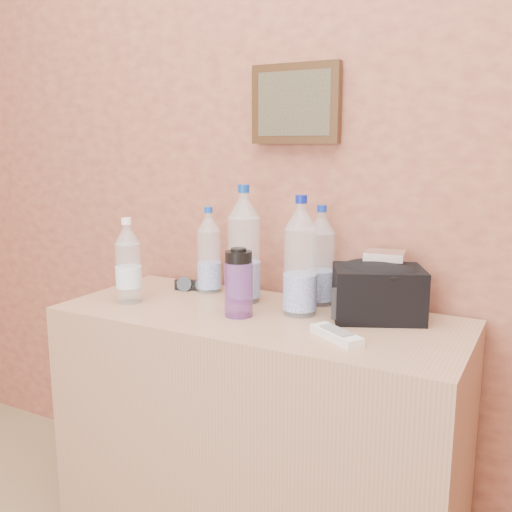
{
  "coord_description": "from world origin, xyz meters",
  "views": [
    {
      "loc": [
        0.67,
        0.26,
        1.27
      ],
      "look_at": [
        -0.1,
        1.71,
        0.95
      ],
      "focal_mm": 40.0,
      "sensor_mm": 36.0,
      "label": 1
    }
  ],
  "objects_px": {
    "pet_large_c": "(321,261)",
    "ac_remote": "(336,335)",
    "pet_large_d": "(300,263)",
    "foil_packet": "(385,255)",
    "dresser": "(258,431)",
    "pet_large_a": "(244,251)",
    "nalgene_bottle": "(239,283)",
    "sunglasses": "(195,285)",
    "pet_large_b": "(209,254)",
    "toiletry_bag": "(378,290)",
    "pet_small": "(128,266)"
  },
  "relations": [
    {
      "from": "pet_large_c",
      "to": "pet_large_d",
      "type": "xyz_separation_m",
      "value": [
        -0.01,
        -0.14,
        0.02
      ]
    },
    {
      "from": "pet_large_b",
      "to": "pet_large_c",
      "type": "height_order",
      "value": "pet_large_c"
    },
    {
      "from": "pet_large_b",
      "to": "pet_large_c",
      "type": "bearing_deg",
      "value": 4.69
    },
    {
      "from": "pet_large_d",
      "to": "toiletry_bag",
      "type": "height_order",
      "value": "pet_large_d"
    },
    {
      "from": "pet_large_a",
      "to": "pet_large_d",
      "type": "height_order",
      "value": "pet_large_a"
    },
    {
      "from": "pet_large_c",
      "to": "ac_remote",
      "type": "distance_m",
      "value": 0.37
    },
    {
      "from": "ac_remote",
      "to": "pet_small",
      "type": "bearing_deg",
      "value": -149.12
    },
    {
      "from": "pet_large_c",
      "to": "toiletry_bag",
      "type": "bearing_deg",
      "value": -18.23
    },
    {
      "from": "dresser",
      "to": "pet_large_b",
      "type": "distance_m",
      "value": 0.61
    },
    {
      "from": "dresser",
      "to": "toiletry_bag",
      "type": "relative_size",
      "value": 4.86
    },
    {
      "from": "pet_large_b",
      "to": "nalgene_bottle",
      "type": "bearing_deg",
      "value": -41.07
    },
    {
      "from": "pet_large_d",
      "to": "foil_packet",
      "type": "bearing_deg",
      "value": 22.91
    },
    {
      "from": "pet_large_d",
      "to": "nalgene_bottle",
      "type": "height_order",
      "value": "pet_large_d"
    },
    {
      "from": "pet_large_b",
      "to": "sunglasses",
      "type": "xyz_separation_m",
      "value": [
        -0.05,
        -0.02,
        -0.11
      ]
    },
    {
      "from": "nalgene_bottle",
      "to": "pet_large_c",
      "type": "bearing_deg",
      "value": 55.54
    },
    {
      "from": "pet_large_b",
      "to": "sunglasses",
      "type": "bearing_deg",
      "value": -162.94
    },
    {
      "from": "pet_large_c",
      "to": "pet_large_b",
      "type": "bearing_deg",
      "value": -175.31
    },
    {
      "from": "pet_large_a",
      "to": "foil_packet",
      "type": "height_order",
      "value": "pet_large_a"
    },
    {
      "from": "dresser",
      "to": "toiletry_bag",
      "type": "bearing_deg",
      "value": 20.76
    },
    {
      "from": "dresser",
      "to": "pet_large_a",
      "type": "xyz_separation_m",
      "value": [
        -0.11,
        0.11,
        0.55
      ]
    },
    {
      "from": "pet_large_a",
      "to": "foil_packet",
      "type": "distance_m",
      "value": 0.45
    },
    {
      "from": "sunglasses",
      "to": "pet_large_b",
      "type": "bearing_deg",
      "value": -3.64
    },
    {
      "from": "pet_large_b",
      "to": "sunglasses",
      "type": "relative_size",
      "value": 2.09
    },
    {
      "from": "pet_small",
      "to": "ac_remote",
      "type": "height_order",
      "value": "pet_small"
    },
    {
      "from": "pet_large_a",
      "to": "ac_remote",
      "type": "bearing_deg",
      "value": -28.07
    },
    {
      "from": "pet_small",
      "to": "foil_packet",
      "type": "height_order",
      "value": "pet_small"
    },
    {
      "from": "pet_large_c",
      "to": "pet_small",
      "type": "height_order",
      "value": "pet_large_c"
    },
    {
      "from": "pet_small",
      "to": "sunglasses",
      "type": "distance_m",
      "value": 0.27
    },
    {
      "from": "pet_large_b",
      "to": "toiletry_bag",
      "type": "bearing_deg",
      "value": -3.36
    },
    {
      "from": "pet_large_a",
      "to": "pet_large_b",
      "type": "bearing_deg",
      "value": 162.14
    },
    {
      "from": "dresser",
      "to": "pet_large_a",
      "type": "bearing_deg",
      "value": 135.55
    },
    {
      "from": "pet_large_b",
      "to": "pet_small",
      "type": "distance_m",
      "value": 0.29
    },
    {
      "from": "pet_small",
      "to": "pet_large_d",
      "type": "bearing_deg",
      "value": 14.45
    },
    {
      "from": "sunglasses",
      "to": "pet_large_a",
      "type": "bearing_deg",
      "value": -30.53
    },
    {
      "from": "sunglasses",
      "to": "ac_remote",
      "type": "height_order",
      "value": "sunglasses"
    },
    {
      "from": "sunglasses",
      "to": "foil_packet",
      "type": "xyz_separation_m",
      "value": [
        0.67,
        0.01,
        0.17
      ]
    },
    {
      "from": "pet_small",
      "to": "pet_large_b",
      "type": "bearing_deg",
      "value": 58.03
    },
    {
      "from": "pet_large_b",
      "to": "nalgene_bottle",
      "type": "distance_m",
      "value": 0.31
    },
    {
      "from": "dresser",
      "to": "foil_packet",
      "type": "distance_m",
      "value": 0.68
    },
    {
      "from": "sunglasses",
      "to": "dresser",
      "type": "bearing_deg",
      "value": -44.43
    },
    {
      "from": "nalgene_bottle",
      "to": "foil_packet",
      "type": "relative_size",
      "value": 1.83
    },
    {
      "from": "dresser",
      "to": "toiletry_bag",
      "type": "height_order",
      "value": "toiletry_bag"
    },
    {
      "from": "nalgene_bottle",
      "to": "toiletry_bag",
      "type": "bearing_deg",
      "value": 24.57
    },
    {
      "from": "pet_large_b",
      "to": "ac_remote",
      "type": "bearing_deg",
      "value": -25.2
    },
    {
      "from": "sunglasses",
      "to": "toiletry_bag",
      "type": "distance_m",
      "value": 0.66
    },
    {
      "from": "pet_large_d",
      "to": "nalgene_bottle",
      "type": "xyz_separation_m",
      "value": [
        -0.15,
        -0.1,
        -0.06
      ]
    },
    {
      "from": "dresser",
      "to": "pet_small",
      "type": "relative_size",
      "value": 4.49
    },
    {
      "from": "pet_large_a",
      "to": "sunglasses",
      "type": "xyz_separation_m",
      "value": [
        -0.22,
        0.04,
        -0.15
      ]
    },
    {
      "from": "sunglasses",
      "to": "ac_remote",
      "type": "xyz_separation_m",
      "value": [
        0.62,
        -0.25,
        -0.01
      ]
    },
    {
      "from": "pet_large_c",
      "to": "foil_packet",
      "type": "bearing_deg",
      "value": -10.76
    }
  ]
}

